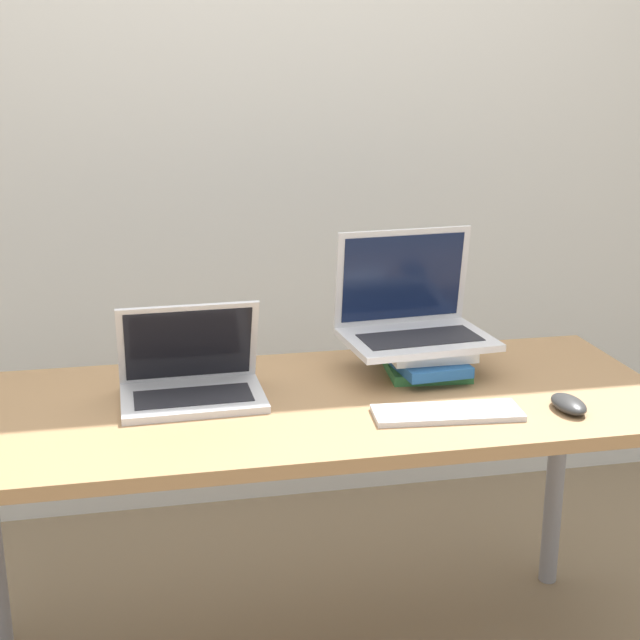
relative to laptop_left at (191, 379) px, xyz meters
The scene contains 7 objects.
wall_back 1.10m from the laptop_left, 74.17° to the left, with size 8.00×0.05×2.70m.
desk 0.29m from the laptop_left, 12.37° to the right, with size 1.61×0.64×0.71m.
laptop_left is the anchor object (origin of this frame).
book_stack 0.56m from the laptop_left, ahead, with size 0.20×0.29×0.08m.
laptop_on_books 0.55m from the laptop_left, 10.10° to the left, with size 0.36×0.27×0.26m.
wireless_keyboard 0.56m from the laptop_left, 21.79° to the right, with size 0.32×0.13×0.01m.
mouse 0.82m from the laptop_left, 16.45° to the right, with size 0.06×0.11×0.03m.
Camera 1 is at (-0.34, -1.49, 1.43)m, focal length 50.00 mm.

